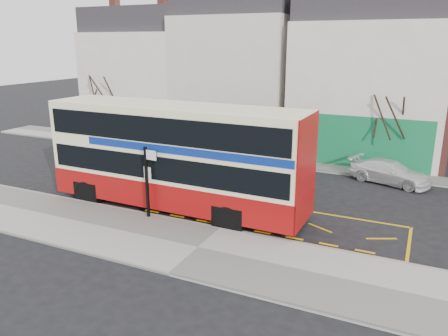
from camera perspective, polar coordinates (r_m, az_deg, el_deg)
The scene contains 15 objects.
ground at distance 18.17m, azimuth 0.05°, elevation -7.75°, with size 120.00×120.00×0.00m, color black.
pavement at distance 16.28m, azimuth -3.42°, elevation -10.48°, with size 40.00×4.00×0.15m, color #9E9C96.
kerb at distance 17.83m, azimuth -0.46°, elevation -7.97°, with size 40.00×0.15×0.15m, color gray.
far_pavement at distance 27.95m, azimuth 9.60°, elevation 0.85°, with size 50.00×3.00×0.15m, color #9E9C96.
road_markings at distance 19.51m, azimuth 2.04°, elevation -6.00°, with size 14.00×3.40×0.01m, color #E2A40B, non-canonical shape.
terrace_far_left at distance 36.45m, azimuth -9.51°, elevation 12.00°, with size 8.00×8.01×10.80m.
terrace_left at distance 32.60m, azimuth 2.45°, elevation 12.60°, with size 8.00×8.01×11.80m.
terrace_green_shop at distance 30.33m, azimuth 18.64°, elevation 11.04°, with size 9.00×8.01×11.30m.
double_decker_bus at distance 19.43m, azimuth -6.22°, elevation 1.59°, with size 11.95×2.90×4.76m.
bus_stop_post at distance 18.48m, azimuth -9.91°, elevation -1.00°, with size 0.76×0.16×3.07m.
car_silver at distance 29.19m, azimuth -9.74°, elevation 2.65°, with size 1.52×3.77×1.28m, color silver.
car_grey at distance 26.87m, azimuth 6.25°, elevation 1.56°, with size 1.31×3.77×1.24m, color #3A3C41.
car_white at distance 25.10m, azimuth 20.80°, elevation -0.49°, with size 1.73×4.25×1.23m, color white.
street_tree_left at distance 34.15m, azimuth -15.53°, elevation 10.53°, with size 2.94×2.94×6.34m.
street_tree_right at distance 26.46m, azimuth 20.97°, elevation 7.68°, with size 2.67×2.67×5.77m.
Camera 1 is at (6.99, -15.05, 7.39)m, focal length 35.00 mm.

